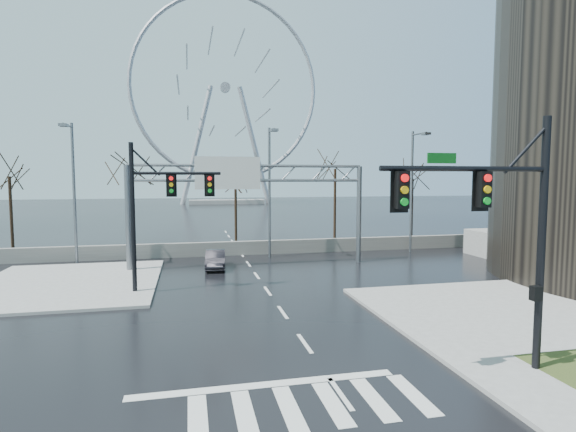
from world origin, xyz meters
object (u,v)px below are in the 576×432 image
object	(u,v)px
signal_mast_near	(505,220)
ferris_wheel	(225,95)
car	(215,259)
signal_mast_far	(155,203)
sign_gantry	(244,192)

from	to	relation	value
signal_mast_near	ferris_wheel	xyz separation A→B (m)	(-0.14, 99.04, 21.26)
ferris_wheel	car	bearing A→B (deg)	-95.28
signal_mast_far	car	xyz separation A→B (m)	(3.47, 5.97, -4.21)
signal_mast_near	signal_mast_far	distance (m)	17.03
sign_gantry	car	size ratio (longest dim) A/B	4.36
signal_mast_near	ferris_wheel	bearing A→B (deg)	90.08
signal_mast_near	signal_mast_far	bearing A→B (deg)	130.26
ferris_wheel	sign_gantry	bearing A→B (deg)	-93.84
signal_mast_near	car	xyz separation A→B (m)	(-7.54, 18.97, -4.25)
sign_gantry	ferris_wheel	size ratio (longest dim) A/B	0.32
signal_mast_near	sign_gantry	size ratio (longest dim) A/B	0.49
ferris_wheel	car	xyz separation A→B (m)	(-7.40, -80.07, -25.52)
signal_mast_far	car	size ratio (longest dim) A/B	2.13
sign_gantry	ferris_wheel	bearing A→B (deg)	86.16
sign_gantry	signal_mast_far	bearing A→B (deg)	-132.47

